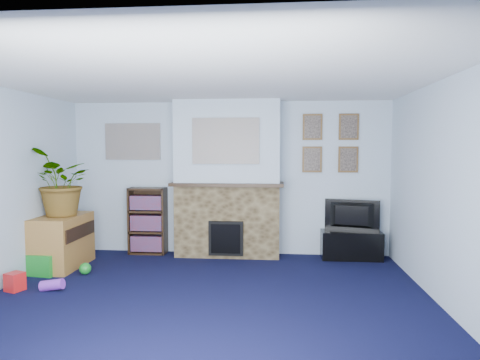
# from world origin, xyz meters

# --- Properties ---
(floor) EXTENTS (5.00, 4.50, 0.01)m
(floor) POSITION_xyz_m (0.00, 0.00, 0.00)
(floor) COLOR black
(floor) RESTS_ON ground
(ceiling) EXTENTS (5.00, 4.50, 0.01)m
(ceiling) POSITION_xyz_m (0.00, 0.00, 2.40)
(ceiling) COLOR white
(ceiling) RESTS_ON wall_back
(wall_back) EXTENTS (5.00, 0.04, 2.40)m
(wall_back) POSITION_xyz_m (0.00, 2.25, 1.20)
(wall_back) COLOR silver
(wall_back) RESTS_ON ground
(wall_front) EXTENTS (5.00, 0.04, 2.40)m
(wall_front) POSITION_xyz_m (0.00, -2.25, 1.20)
(wall_front) COLOR silver
(wall_front) RESTS_ON ground
(wall_right) EXTENTS (0.04, 4.50, 2.40)m
(wall_right) POSITION_xyz_m (2.50, 0.00, 1.20)
(wall_right) COLOR silver
(wall_right) RESTS_ON ground
(chimney_breast) EXTENTS (1.72, 0.50, 2.40)m
(chimney_breast) POSITION_xyz_m (0.00, 2.05, 1.18)
(chimney_breast) COLOR brown
(chimney_breast) RESTS_ON ground
(collage_main) EXTENTS (1.00, 0.03, 0.68)m
(collage_main) POSITION_xyz_m (0.00, 1.84, 1.78)
(collage_main) COLOR gray
(collage_main) RESTS_ON chimney_breast
(collage_left) EXTENTS (0.90, 0.03, 0.58)m
(collage_left) POSITION_xyz_m (-1.55, 2.23, 1.78)
(collage_left) COLOR gray
(collage_left) RESTS_ON wall_back
(portrait_tl) EXTENTS (0.30, 0.03, 0.40)m
(portrait_tl) POSITION_xyz_m (1.30, 2.23, 2.00)
(portrait_tl) COLOR brown
(portrait_tl) RESTS_ON wall_back
(portrait_tr) EXTENTS (0.30, 0.03, 0.40)m
(portrait_tr) POSITION_xyz_m (1.85, 2.23, 2.00)
(portrait_tr) COLOR brown
(portrait_tr) RESTS_ON wall_back
(portrait_bl) EXTENTS (0.30, 0.03, 0.40)m
(portrait_bl) POSITION_xyz_m (1.30, 2.23, 1.50)
(portrait_bl) COLOR brown
(portrait_bl) RESTS_ON wall_back
(portrait_br) EXTENTS (0.30, 0.03, 0.40)m
(portrait_br) POSITION_xyz_m (1.85, 2.23, 1.50)
(portrait_br) COLOR brown
(portrait_br) RESTS_ON wall_back
(tv_stand) EXTENTS (0.89, 0.38, 0.42)m
(tv_stand) POSITION_xyz_m (1.89, 2.03, 0.22)
(tv_stand) COLOR black
(tv_stand) RESTS_ON ground
(television) EXTENTS (0.82, 0.31, 0.47)m
(television) POSITION_xyz_m (1.89, 2.05, 0.66)
(television) COLOR black
(television) RESTS_ON tv_stand
(bookshelf) EXTENTS (0.58, 0.28, 1.05)m
(bookshelf) POSITION_xyz_m (-1.28, 2.11, 0.50)
(bookshelf) COLOR black
(bookshelf) RESTS_ON ground
(sideboard) EXTENTS (0.52, 0.94, 0.73)m
(sideboard) POSITION_xyz_m (-2.24, 1.22, 0.35)
(sideboard) COLOR olive
(sideboard) RESTS_ON ground
(potted_plant) EXTENTS (1.06, 1.11, 0.96)m
(potted_plant) POSITION_xyz_m (-2.19, 1.17, 1.21)
(potted_plant) COLOR #26661E
(potted_plant) RESTS_ON sideboard
(mantel_clock) EXTENTS (0.10, 0.06, 0.14)m
(mantel_clock) POSITION_xyz_m (-0.07, 2.00, 1.22)
(mantel_clock) COLOR gold
(mantel_clock) RESTS_ON chimney_breast
(mantel_candle) EXTENTS (0.05, 0.05, 0.15)m
(mantel_candle) POSITION_xyz_m (0.29, 2.00, 1.23)
(mantel_candle) COLOR #B2BFC6
(mantel_candle) RESTS_ON chimney_breast
(mantel_teddy) EXTENTS (0.13, 0.13, 0.13)m
(mantel_teddy) POSITION_xyz_m (-0.56, 2.00, 1.22)
(mantel_teddy) COLOR slate
(mantel_teddy) RESTS_ON chimney_breast
(mantel_can) EXTENTS (0.07, 0.07, 0.13)m
(mantel_can) POSITION_xyz_m (0.65, 2.00, 1.21)
(mantel_can) COLOR red
(mantel_can) RESTS_ON chimney_breast
(green_crate) EXTENTS (0.39, 0.33, 0.28)m
(green_crate) POSITION_xyz_m (-2.30, 0.85, 0.14)
(green_crate) COLOR #198C26
(green_crate) RESTS_ON ground
(toy_ball) EXTENTS (0.16, 0.16, 0.16)m
(toy_ball) POSITION_xyz_m (-1.77, 0.90, 0.09)
(toy_ball) COLOR #198C26
(toy_ball) RESTS_ON ground
(toy_block) EXTENTS (0.22, 0.22, 0.21)m
(toy_block) POSITION_xyz_m (-2.30, 0.20, 0.11)
(toy_block) COLOR red
(toy_block) RESTS_ON ground
(toy_tube) EXTENTS (0.28, 0.12, 0.16)m
(toy_tube) POSITION_xyz_m (-1.86, 0.23, 0.07)
(toy_tube) COLOR purple
(toy_tube) RESTS_ON ground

